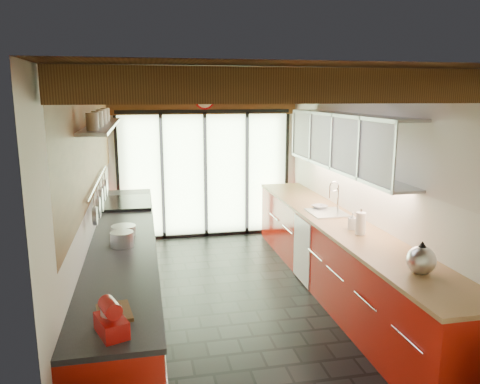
{
  "coord_description": "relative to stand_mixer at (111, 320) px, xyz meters",
  "views": [
    {
      "loc": [
        -1.03,
        -5.11,
        2.43
      ],
      "look_at": [
        0.12,
        0.4,
        1.25
      ],
      "focal_mm": 35.0,
      "sensor_mm": 36.0,
      "label": 1
    }
  ],
  "objects": [
    {
      "name": "ground",
      "position": [
        1.27,
        2.24,
        -1.02
      ],
      "size": [
        5.5,
        5.5,
        0.0
      ],
      "primitive_type": "plane",
      "color": "black",
      "rests_on": "ground"
    },
    {
      "name": "pot_large",
      "position": [
        0.0,
        1.81,
        -0.02
      ],
      "size": [
        0.25,
        0.25,
        0.15
      ],
      "primitive_type": "cylinder",
      "rotation": [
        0.0,
        0.0,
        -0.06
      ],
      "color": "silver",
      "rests_on": "left_counter"
    },
    {
      "name": "stand_mixer",
      "position": [
        0.0,
        0.0,
        0.0
      ],
      "size": [
        0.24,
        0.31,
        0.25
      ],
      "color": "#B5110E",
      "rests_on": "left_counter"
    },
    {
      "name": "bowl",
      "position": [
        2.54,
        2.89,
        -0.07
      ],
      "size": [
        0.26,
        0.26,
        0.05
      ],
      "primitive_type": "imported",
      "rotation": [
        0.0,
        0.0,
        0.38
      ],
      "color": "silver",
      "rests_on": "right_counter"
    },
    {
      "name": "pot_small",
      "position": [
        0.0,
        2.21,
        -0.05
      ],
      "size": [
        0.27,
        0.27,
        0.1
      ],
      "primitive_type": "cylinder",
      "rotation": [
        0.0,
        0.0,
        -0.02
      ],
      "color": "silver",
      "rests_on": "left_counter"
    },
    {
      "name": "ceiling_beams",
      "position": [
        1.27,
        2.62,
        1.44
      ],
      "size": [
        3.14,
        5.06,
        4.9
      ],
      "color": "#593316",
      "rests_on": "ground"
    },
    {
      "name": "cutting_board",
      "position": [
        0.0,
        0.27,
        -0.08
      ],
      "size": [
        0.27,
        0.35,
        0.03
      ],
      "primitive_type": "cube",
      "rotation": [
        0.0,
        0.0,
        0.16
      ],
      "color": "brown",
      "rests_on": "left_counter"
    },
    {
      "name": "left_counter",
      "position": [
        -0.01,
        2.24,
        -0.56
      ],
      "size": [
        0.68,
        5.0,
        0.92
      ],
      "color": "#AC170C",
      "rests_on": "ground"
    },
    {
      "name": "paper_towel",
      "position": [
        2.54,
        1.68,
        0.03
      ],
      "size": [
        0.14,
        0.14,
        0.29
      ],
      "color": "white",
      "rests_on": "right_counter"
    },
    {
      "name": "soap_bottle",
      "position": [
        2.54,
        1.89,
        0.0
      ],
      "size": [
        0.12,
        0.12,
        0.2
      ],
      "primitive_type": "imported",
      "rotation": [
        0.0,
        0.0,
        -0.3
      ],
      "color": "silver",
      "rests_on": "right_counter"
    },
    {
      "name": "sink_assembly",
      "position": [
        2.56,
        2.64,
        -0.06
      ],
      "size": [
        0.45,
        0.52,
        0.43
      ],
      "color": "silver",
      "rests_on": "right_counter"
    },
    {
      "name": "right_counter",
      "position": [
        2.54,
        2.24,
        -0.56
      ],
      "size": [
        0.68,
        5.0,
        0.92
      ],
      "color": "#AC170C",
      "rests_on": "ground"
    },
    {
      "name": "room_shell",
      "position": [
        1.27,
        2.24,
        0.64
      ],
      "size": [
        5.5,
        5.5,
        5.5
      ],
      "color": "silver",
      "rests_on": "ground"
    },
    {
      "name": "left_wall_fixtures",
      "position": [
        -0.2,
        2.43,
        0.83
      ],
      "size": [
        0.28,
        2.6,
        0.96
      ],
      "color": "silver",
      "rests_on": "ground"
    },
    {
      "name": "range_stove",
      "position": [
        -0.01,
        3.69,
        -0.55
      ],
      "size": [
        0.66,
        0.9,
        0.97
      ],
      "color": "silver",
      "rests_on": "ground"
    },
    {
      "name": "kettle",
      "position": [
        2.54,
        0.54,
        0.03
      ],
      "size": [
        0.28,
        0.33,
        0.3
      ],
      "color": "silver",
      "rests_on": "right_counter"
    },
    {
      "name": "glass_door",
      "position": [
        1.27,
        4.94,
        0.64
      ],
      "size": [
        2.95,
        0.1,
        2.9
      ],
      "color": "#C6EAAD",
      "rests_on": "ground"
    },
    {
      "name": "upper_cabinets_right",
      "position": [
        2.7,
        2.54,
        0.83
      ],
      "size": [
        0.34,
        3.0,
        3.0
      ],
      "color": "silver",
      "rests_on": "ground"
    }
  ]
}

